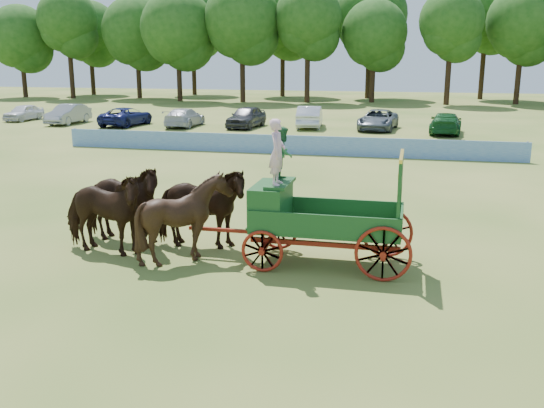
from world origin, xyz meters
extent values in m
plane|color=#9C9346|center=(0.00, 0.00, 0.00)|extent=(160.00, 160.00, 0.00)
imported|color=black|center=(-2.07, -0.32, 1.18)|extent=(2.93, 1.63, 2.35)
imported|color=black|center=(-2.07, 0.78, 1.18)|extent=(2.89, 1.51, 2.35)
imported|color=black|center=(0.33, -0.32, 1.18)|extent=(2.19, 1.96, 2.36)
imported|color=black|center=(0.33, 0.78, 1.18)|extent=(2.89, 1.52, 2.35)
cube|color=#9D2B0F|center=(2.53, 0.23, 0.60)|extent=(0.12, 2.00, 0.12)
cube|color=#9D2B0F|center=(5.53, 0.23, 0.60)|extent=(0.12, 2.00, 0.12)
cube|color=#9D2B0F|center=(4.03, -0.32, 0.72)|extent=(3.80, 0.10, 0.12)
cube|color=#9D2B0F|center=(4.03, 0.78, 0.72)|extent=(3.80, 0.10, 0.12)
cube|color=#9D2B0F|center=(1.63, 0.23, 0.75)|extent=(2.80, 0.09, 0.09)
cube|color=#1C5425|center=(4.03, 0.23, 1.00)|extent=(3.80, 1.80, 0.10)
cube|color=#1C5425|center=(4.03, -0.65, 1.30)|extent=(3.80, 0.06, 0.55)
cube|color=#1C5425|center=(4.03, 1.11, 1.30)|extent=(3.80, 0.06, 0.55)
cube|color=#1C5425|center=(5.91, 0.23, 1.30)|extent=(0.06, 1.80, 0.55)
cube|color=#1C5425|center=(2.53, 0.23, 1.55)|extent=(0.85, 1.70, 1.05)
cube|color=#1C5425|center=(2.78, 0.23, 2.12)|extent=(0.55, 1.50, 0.08)
cube|color=#1C5425|center=(2.15, 0.23, 1.35)|extent=(0.10, 1.60, 0.65)
cube|color=#1C5425|center=(2.33, 0.23, 1.05)|extent=(0.55, 1.60, 0.06)
cube|color=#1C5425|center=(5.83, -0.57, 1.95)|extent=(0.08, 0.08, 1.80)
cube|color=#1C5425|center=(5.83, 1.03, 1.95)|extent=(0.08, 0.08, 1.80)
cube|color=#1C5425|center=(5.83, 0.23, 2.55)|extent=(0.07, 1.75, 0.75)
cube|color=yellow|center=(5.83, 0.23, 2.95)|extent=(0.08, 1.80, 0.09)
cube|color=yellow|center=(5.79, 0.23, 2.55)|extent=(0.02, 1.30, 0.12)
torus|color=#9D2B0F|center=(2.53, -0.72, 0.55)|extent=(1.09, 0.09, 1.09)
torus|color=#9D2B0F|center=(2.53, 1.18, 0.55)|extent=(1.09, 0.09, 1.09)
torus|color=#9D2B0F|center=(5.53, -0.72, 0.70)|extent=(1.39, 0.09, 1.39)
torus|color=#9D2B0F|center=(5.53, 1.18, 0.70)|extent=(1.39, 0.09, 1.39)
imported|color=#E8B1C2|center=(2.78, -0.12, 2.99)|extent=(0.40, 0.61, 1.66)
imported|color=#266535|center=(2.78, 0.58, 2.86)|extent=(0.53, 0.68, 1.39)
cube|color=#2161B4|center=(-1.00, 18.00, 0.53)|extent=(26.00, 0.08, 1.05)
imported|color=silver|center=(-26.00, 30.45, 0.68)|extent=(1.75, 4.05, 1.36)
imported|color=gray|center=(-20.96, 29.04, 0.77)|extent=(1.67, 4.70, 1.55)
imported|color=navy|center=(-15.83, 28.91, 0.71)|extent=(2.80, 5.30, 1.42)
imported|color=silver|center=(-11.15, 29.33, 0.71)|extent=(2.01, 4.88, 1.41)
imported|color=#333338|center=(-6.32, 29.73, 0.82)|extent=(2.36, 4.95, 1.63)
imported|color=silver|center=(-1.64, 30.88, 0.82)|extent=(2.23, 5.12, 1.64)
imported|color=slate|center=(3.51, 30.61, 0.74)|extent=(2.95, 5.52, 1.48)
imported|color=#144C1E|center=(8.27, 29.30, 0.74)|extent=(2.49, 5.24, 1.47)
cylinder|color=#382314|center=(-44.00, 56.64, 2.10)|extent=(0.60, 0.60, 4.19)
sphere|color=#184612|center=(-44.00, 56.64, 7.72)|extent=(8.09, 8.09, 8.09)
cylinder|color=#382314|center=(-36.74, 56.16, 2.65)|extent=(0.60, 0.60, 5.30)
sphere|color=#184612|center=(-36.74, 56.16, 9.76)|extent=(7.43, 7.43, 7.43)
cylinder|color=#382314|center=(-28.52, 58.33, 2.27)|extent=(0.60, 0.60, 4.54)
sphere|color=#184612|center=(-28.52, 58.33, 8.36)|extent=(8.64, 8.64, 8.64)
cylinder|color=#382314|center=(-21.43, 54.40, 2.31)|extent=(0.60, 0.60, 4.63)
sphere|color=#184612|center=(-21.43, 54.40, 8.53)|extent=(8.70, 8.70, 8.70)
cylinder|color=#382314|center=(-13.74, 54.93, 2.55)|extent=(0.60, 0.60, 5.10)
sphere|color=#184612|center=(-13.74, 54.93, 9.40)|extent=(8.69, 8.69, 8.69)
cylinder|color=#382314|center=(-6.23, 55.91, 2.59)|extent=(0.60, 0.60, 5.18)
sphere|color=#184612|center=(-6.23, 55.91, 9.55)|extent=(7.61, 7.61, 7.61)
cylinder|color=#382314|center=(1.13, 57.91, 2.15)|extent=(0.60, 0.60, 4.30)
sphere|color=#184612|center=(1.13, 57.91, 7.92)|extent=(7.50, 7.50, 7.50)
cylinder|color=#382314|center=(9.50, 56.12, 2.45)|extent=(0.60, 0.60, 4.90)
sphere|color=#184612|center=(9.50, 56.12, 9.03)|extent=(6.95, 6.95, 6.95)
cylinder|color=#382314|center=(17.18, 58.69, 2.44)|extent=(0.60, 0.60, 4.87)
sphere|color=#184612|center=(17.18, 58.69, 8.97)|extent=(7.91, 7.91, 7.91)
cylinder|color=#382314|center=(-38.00, 63.62, 2.33)|extent=(0.60, 0.60, 4.67)
sphere|color=#184612|center=(-38.00, 63.62, 8.60)|extent=(8.23, 8.23, 8.23)
cylinder|color=#382314|center=(-24.09, 66.62, 2.75)|extent=(0.60, 0.60, 5.49)
sphere|color=#184612|center=(-24.09, 66.62, 10.12)|extent=(8.47, 8.47, 8.47)
cylinder|color=#382314|center=(-11.37, 66.18, 2.81)|extent=(0.60, 0.60, 5.62)
sphere|color=#184612|center=(-11.37, 66.18, 10.35)|extent=(9.48, 9.48, 9.48)
cylinder|color=#382314|center=(0.08, 64.80, 2.80)|extent=(0.60, 0.60, 5.59)
sphere|color=#184612|center=(0.08, 64.80, 10.30)|extent=(9.20, 9.20, 9.20)
cylinder|color=#382314|center=(14.05, 66.19, 2.90)|extent=(0.60, 0.60, 5.81)
sphere|color=#184612|center=(14.05, 66.19, 10.70)|extent=(8.20, 8.20, 8.20)
camera|label=1|loc=(6.07, -14.80, 5.35)|focal=40.00mm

